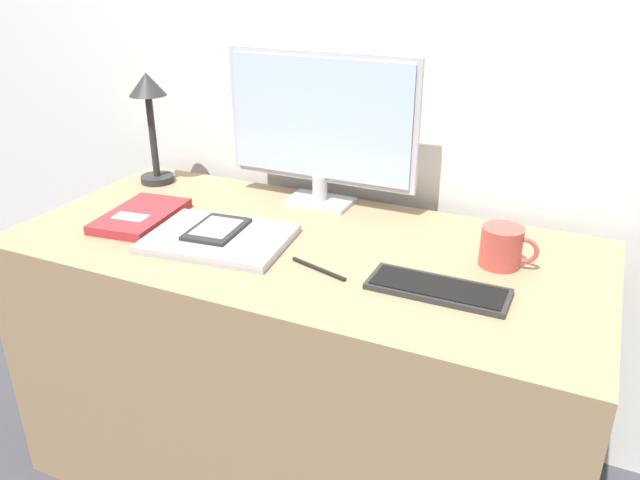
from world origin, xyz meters
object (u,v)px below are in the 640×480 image
object	(u,v)px
notebook	(141,216)
pen	(319,269)
keyboard	(438,289)
laptop	(219,238)
desk_lamp	(150,108)
monitor	(320,125)
ereader	(217,229)
coffee_mug	(502,247)

from	to	relation	value
notebook	pen	size ratio (longest dim) A/B	1.85
keyboard	notebook	size ratio (longest dim) A/B	1.05
notebook	pen	xyz separation A→B (m)	(0.53, -0.06, -0.01)
pen	laptop	bearing A→B (deg)	172.86
desk_lamp	notebook	size ratio (longest dim) A/B	1.20
monitor	ereader	distance (m)	0.39
monitor	laptop	bearing A→B (deg)	-108.03
monitor	desk_lamp	distance (m)	0.52
ereader	coffee_mug	world-z (taller)	coffee_mug
ereader	notebook	world-z (taller)	ereader
monitor	notebook	world-z (taller)	monitor
monitor	desk_lamp	size ratio (longest dim) A/B	1.64
keyboard	coffee_mug	bearing A→B (deg)	62.03
ereader	desk_lamp	bearing A→B (deg)	145.18
laptop	notebook	xyz separation A→B (m)	(-0.26, 0.03, 0.00)
ereader	keyboard	bearing A→B (deg)	-3.60
notebook	pen	distance (m)	0.53
monitor	ereader	size ratio (longest dim) A/B	3.09
monitor	notebook	bearing A→B (deg)	-140.29
laptop	desk_lamp	size ratio (longest dim) A/B	1.09
coffee_mug	notebook	bearing A→B (deg)	-171.82
monitor	notebook	xyz separation A→B (m)	(-0.36, -0.30, -0.20)
keyboard	desk_lamp	bearing A→B (deg)	161.96
laptop	ereader	world-z (taller)	ereader
ereader	pen	world-z (taller)	ereader
laptop	desk_lamp	bearing A→B (deg)	144.72
keyboard	coffee_mug	world-z (taller)	coffee_mug
monitor	coffee_mug	size ratio (longest dim) A/B	4.26
notebook	coffee_mug	world-z (taller)	coffee_mug
monitor	desk_lamp	xyz separation A→B (m)	(-0.51, -0.04, 0.01)
coffee_mug	pen	distance (m)	0.40
monitor	laptop	xyz separation A→B (m)	(-0.11, -0.33, -0.21)
laptop	monitor	bearing A→B (deg)	71.97
monitor	pen	xyz separation A→B (m)	(0.17, -0.37, -0.21)
ereader	coffee_mug	distance (m)	0.65
laptop	ereader	xyz separation A→B (m)	(-0.02, 0.02, 0.01)
monitor	ereader	world-z (taller)	monitor
desk_lamp	notebook	xyz separation A→B (m)	(0.15, -0.26, -0.21)
keyboard	pen	world-z (taller)	keyboard
desk_lamp	coffee_mug	distance (m)	1.05
desk_lamp	coffee_mug	size ratio (longest dim) A/B	2.59
keyboard	ereader	distance (m)	0.55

